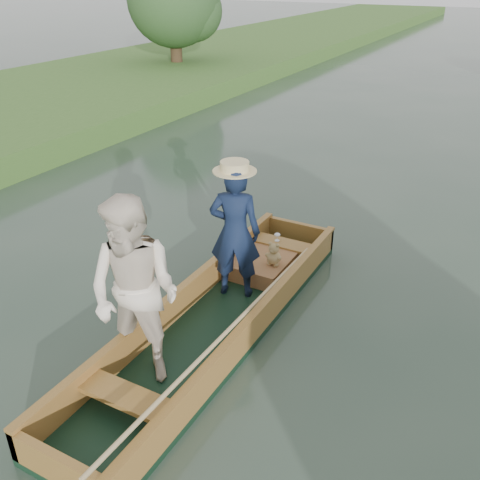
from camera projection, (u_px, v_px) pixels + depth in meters
The scene contains 3 objects.
ground at pixel (216, 331), 6.36m from camera, with size 120.00×120.00×0.00m, color #283D30.
trees_far at pixel (399, 13), 15.27m from camera, with size 22.80×5.31×4.50m.
punt at pixel (188, 287), 5.84m from camera, with size 1.32×5.12×2.06m.
Camera 1 is at (2.72, -4.39, 3.88)m, focal length 40.00 mm.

